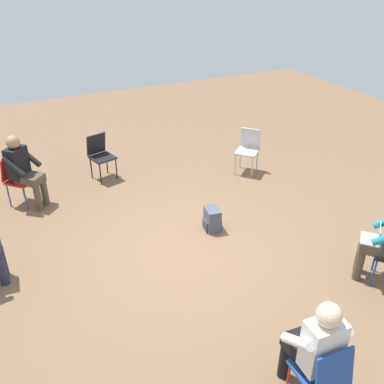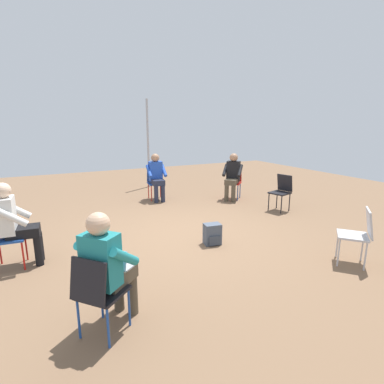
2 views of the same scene
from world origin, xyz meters
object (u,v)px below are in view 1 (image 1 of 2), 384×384
Objects in this scene: chair_south at (100,153)px; chair_southeast at (17,177)px; backpack_near_laptop_user at (212,220)px; chair_southwest at (248,147)px; person_in_white at (315,344)px; chair_north at (323,373)px; person_in_black at (23,168)px.

chair_southeast is (1.51, 0.33, 0.00)m from chair_south.
backpack_near_laptop_user is at bearing 97.76° from chair_south.
person_in_white is at bearing 113.00° from chair_southwest.
person_in_white reaches higher than chair_south.
chair_north is at bearing 113.70° from chair_southwest.
chair_southeast is 2.36× the size of backpack_near_laptop_user.
person_in_white and person_in_black have the same top height.
chair_north is at bearing 66.63° from chair_southeast.
person_in_white is 3.01m from backpack_near_laptop_user.
chair_south and chair_southeast have the same top height.
chair_southwest reaches higher than backpack_near_laptop_user.
backpack_near_laptop_user is at bearing 92.24° from chair_southwest.
person_in_black is (1.87, -4.94, 0.00)m from person_in_white.
chair_north is 0.69× the size of person_in_black.
backpack_near_laptop_user is at bearing 95.96° from person_in_black.
chair_south is at bearing -67.38° from backpack_near_laptop_user.
chair_north is 1.00× the size of chair_south.
person_in_black is 3.21m from backpack_near_laptop_user.
chair_south is (0.47, -5.55, 0.00)m from chair_north.
person_in_black is (1.86, -5.11, 0.20)m from chair_north.
backpack_near_laptop_user is (-2.42, 2.03, -0.54)m from person_in_black.
chair_north is at bearing 79.93° from chair_south.
chair_south is 0.69× the size of person_in_black.
chair_southwest is (-4.13, 0.65, 0.00)m from chair_southeast.
chair_southwest is 2.36× the size of backpack_near_laptop_user.
chair_south is 2.36× the size of backpack_near_laptop_user.
person_in_white is at bearing 80.21° from chair_south.
person_in_white is at bearing 90.00° from chair_north.
chair_south is 1.00× the size of chair_southeast.
backpack_near_laptop_user is (-0.56, -2.91, -0.54)m from person_in_white.
chair_southeast is at bearing -40.30° from backpack_near_laptop_user.
chair_southeast is 0.69× the size of person_in_black.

